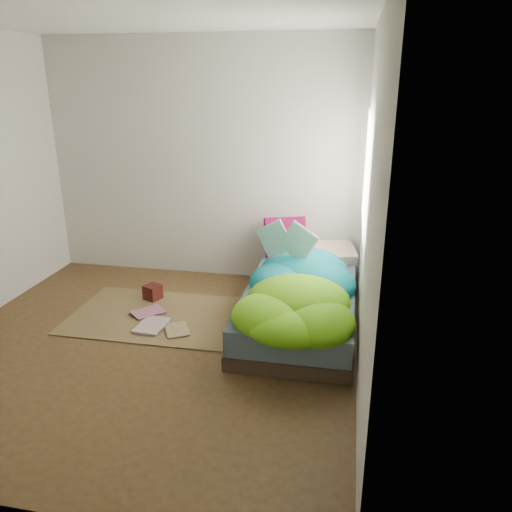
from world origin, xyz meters
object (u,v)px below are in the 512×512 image
(pillow_magenta, at_px, (285,237))
(open_book, at_px, (286,231))
(floor_book_b, at_px, (144,309))
(wooden_box, at_px, (153,292))
(bed, at_px, (300,304))
(floor_book_a, at_px, (140,324))

(pillow_magenta, xyz_separation_m, open_book, (0.10, -0.66, 0.27))
(open_book, distance_m, floor_book_b, 1.60)
(open_book, bearing_deg, pillow_magenta, 110.74)
(pillow_magenta, xyz_separation_m, wooden_box, (-1.27, -0.64, -0.47))
(bed, xyz_separation_m, wooden_box, (-1.54, 0.18, -0.08))
(pillow_magenta, height_order, open_book, open_book)
(wooden_box, distance_m, floor_book_b, 0.27)
(open_book, bearing_deg, wooden_box, -168.55)
(floor_book_a, distance_m, floor_book_b, 0.33)
(floor_book_a, relative_size, floor_book_b, 1.17)
(pillow_magenta, relative_size, floor_book_a, 1.26)
(pillow_magenta, height_order, floor_book_b, pillow_magenta)
(wooden_box, bearing_deg, floor_book_a, -79.76)
(floor_book_a, bearing_deg, pillow_magenta, 51.21)
(pillow_magenta, distance_m, floor_book_a, 1.77)
(floor_book_b, bearing_deg, floor_book_a, -29.69)
(pillow_magenta, xyz_separation_m, floor_book_a, (-1.17, -1.22, -0.53))
(open_book, distance_m, wooden_box, 1.56)
(bed, bearing_deg, pillow_magenta, 107.95)
(bed, relative_size, open_book, 4.14)
(wooden_box, height_order, floor_book_a, wooden_box)
(pillow_magenta, height_order, floor_book_a, pillow_magenta)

